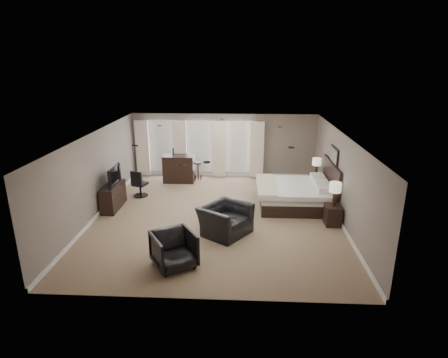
{
  "coord_description": "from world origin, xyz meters",
  "views": [
    {
      "loc": [
        0.78,
        -10.78,
        4.73
      ],
      "look_at": [
        0.2,
        0.4,
        1.1
      ],
      "focal_mm": 30.0,
      "sensor_mm": 36.0,
      "label": 1
    }
  ],
  "objects_px": {
    "lamp_near": "(335,194)",
    "bar_counter": "(179,169)",
    "armchair_near": "(225,215)",
    "tv": "(112,183)",
    "desk_chair": "(140,183)",
    "bar_stool_right": "(198,171)",
    "armchair_far": "(174,248)",
    "nightstand_near": "(333,215)",
    "bed": "(297,184)",
    "nightstand_far": "(315,184)",
    "lamp_far": "(316,167)",
    "bar_stool_left": "(183,173)",
    "dresser": "(113,196)"
  },
  "relations": [
    {
      "from": "lamp_far",
      "to": "dresser",
      "type": "relative_size",
      "value": 0.48
    },
    {
      "from": "bed",
      "to": "bar_stool_right",
      "type": "bearing_deg",
      "value": 143.39
    },
    {
      "from": "lamp_far",
      "to": "bar_stool_left",
      "type": "relative_size",
      "value": 0.8
    },
    {
      "from": "bed",
      "to": "bar_stool_right",
      "type": "distance_m",
      "value": 4.51
    },
    {
      "from": "nightstand_far",
      "to": "bar_counter",
      "type": "relative_size",
      "value": 0.49
    },
    {
      "from": "nightstand_near",
      "to": "bar_stool_right",
      "type": "bearing_deg",
      "value": 137.43
    },
    {
      "from": "bar_stool_right",
      "to": "desk_chair",
      "type": "xyz_separation_m",
      "value": [
        -1.83,
        -2.06,
        0.13
      ]
    },
    {
      "from": "bed",
      "to": "dresser",
      "type": "height_order",
      "value": "bed"
    },
    {
      "from": "nightstand_near",
      "to": "armchair_near",
      "type": "relative_size",
      "value": 0.46
    },
    {
      "from": "desk_chair",
      "to": "bar_stool_right",
      "type": "bearing_deg",
      "value": -113.98
    },
    {
      "from": "bar_counter",
      "to": "desk_chair",
      "type": "xyz_separation_m",
      "value": [
        -1.11,
        -1.7,
        -0.06
      ]
    },
    {
      "from": "bar_counter",
      "to": "bar_stool_right",
      "type": "bearing_deg",
      "value": 26.01
    },
    {
      "from": "tv",
      "to": "bar_counter",
      "type": "relative_size",
      "value": 0.86
    },
    {
      "from": "nightstand_far",
      "to": "armchair_near",
      "type": "relative_size",
      "value": 0.47
    },
    {
      "from": "bar_stool_left",
      "to": "bed",
      "type": "bearing_deg",
      "value": -27.59
    },
    {
      "from": "lamp_near",
      "to": "desk_chair",
      "type": "distance_m",
      "value": 6.68
    },
    {
      "from": "bar_stool_right",
      "to": "bar_counter",
      "type": "bearing_deg",
      "value": -153.99
    },
    {
      "from": "nightstand_far",
      "to": "bar_stool_right",
      "type": "xyz_separation_m",
      "value": [
        -4.5,
        1.23,
        0.06
      ]
    },
    {
      "from": "bar_stool_left",
      "to": "desk_chair",
      "type": "distance_m",
      "value": 2.02
    },
    {
      "from": "armchair_near",
      "to": "bar_counter",
      "type": "distance_m",
      "value": 4.98
    },
    {
      "from": "nightstand_near",
      "to": "desk_chair",
      "type": "height_order",
      "value": "desk_chair"
    },
    {
      "from": "lamp_near",
      "to": "nightstand_near",
      "type": "bearing_deg",
      "value": 0.0
    },
    {
      "from": "bed",
      "to": "nightstand_far",
      "type": "relative_size",
      "value": 3.89
    },
    {
      "from": "nightstand_near",
      "to": "armchair_far",
      "type": "height_order",
      "value": "armchair_far"
    },
    {
      "from": "armchair_near",
      "to": "tv",
      "type": "bearing_deg",
      "value": 101.44
    },
    {
      "from": "bed",
      "to": "nightstand_far",
      "type": "height_order",
      "value": "bed"
    },
    {
      "from": "lamp_near",
      "to": "bar_counter",
      "type": "xyz_separation_m",
      "value": [
        -5.22,
        3.78,
        -0.41
      ]
    },
    {
      "from": "lamp_far",
      "to": "desk_chair",
      "type": "xyz_separation_m",
      "value": [
        -6.33,
        -0.83,
        -0.45
      ]
    },
    {
      "from": "dresser",
      "to": "bar_stool_left",
      "type": "distance_m",
      "value": 3.28
    },
    {
      "from": "bed",
      "to": "lamp_near",
      "type": "relative_size",
      "value": 3.34
    },
    {
      "from": "bar_counter",
      "to": "bar_stool_right",
      "type": "distance_m",
      "value": 0.82
    },
    {
      "from": "lamp_far",
      "to": "dresser",
      "type": "distance_m",
      "value": 7.21
    },
    {
      "from": "dresser",
      "to": "bar_stool_left",
      "type": "height_order",
      "value": "bar_stool_left"
    },
    {
      "from": "armchair_far",
      "to": "bar_counter",
      "type": "bearing_deg",
      "value": 66.89
    },
    {
      "from": "desk_chair",
      "to": "bed",
      "type": "bearing_deg",
      "value": -168.77
    },
    {
      "from": "armchair_near",
      "to": "bar_stool_left",
      "type": "height_order",
      "value": "armchair_near"
    },
    {
      "from": "tv",
      "to": "bar_stool_left",
      "type": "height_order",
      "value": "tv"
    },
    {
      "from": "tv",
      "to": "bar_stool_right",
      "type": "height_order",
      "value": "tv"
    },
    {
      "from": "armchair_near",
      "to": "bar_counter",
      "type": "xyz_separation_m",
      "value": [
        -2.07,
        4.54,
        -0.02
      ]
    },
    {
      "from": "nightstand_near",
      "to": "bar_stool_left",
      "type": "distance_m",
      "value": 6.2
    },
    {
      "from": "nightstand_near",
      "to": "lamp_far",
      "type": "height_order",
      "value": "lamp_far"
    },
    {
      "from": "bar_stool_right",
      "to": "armchair_far",
      "type": "bearing_deg",
      "value": -88.13
    },
    {
      "from": "bed",
      "to": "lamp_near",
      "type": "xyz_separation_m",
      "value": [
        0.89,
        -1.45,
        0.2
      ]
    },
    {
      "from": "dresser",
      "to": "tv",
      "type": "relative_size",
      "value": 1.28
    },
    {
      "from": "lamp_near",
      "to": "desk_chair",
      "type": "relative_size",
      "value": 0.73
    },
    {
      "from": "lamp_near",
      "to": "bar_stool_left",
      "type": "height_order",
      "value": "lamp_near"
    },
    {
      "from": "tv",
      "to": "bar_stool_right",
      "type": "xyz_separation_m",
      "value": [
        2.42,
        3.2,
        -0.51
      ]
    },
    {
      "from": "dresser",
      "to": "tv",
      "type": "bearing_deg",
      "value": 90.0
    },
    {
      "from": "lamp_near",
      "to": "bar_counter",
      "type": "bearing_deg",
      "value": 144.11
    },
    {
      "from": "nightstand_near",
      "to": "desk_chair",
      "type": "distance_m",
      "value": 6.66
    }
  ]
}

